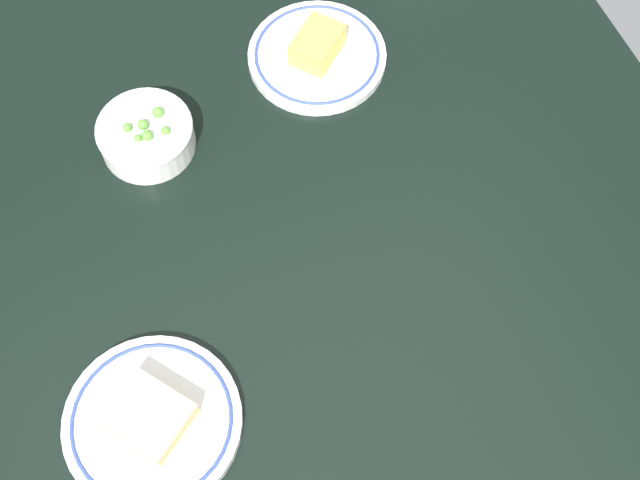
{
  "coord_description": "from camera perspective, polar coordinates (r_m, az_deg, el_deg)",
  "views": [
    {
      "loc": [
        47.35,
        -18.71,
        106.32
      ],
      "look_at": [
        0.0,
        0.0,
        6.0
      ],
      "focal_mm": 48.73,
      "sensor_mm": 36.0,
      "label": 1
    }
  ],
  "objects": [
    {
      "name": "plate_cheese",
      "position": [
        1.3,
        -0.19,
        12.12
      ],
      "size": [
        20.4,
        20.4,
        5.31
      ],
      "color": "white",
      "rests_on": "dining_table"
    },
    {
      "name": "dining_table",
      "position": [
        1.16,
        0.0,
        -0.89
      ],
      "size": [
        139.25,
        110.32,
        4.0
      ],
      "primitive_type": "cube",
      "color": "black",
      "rests_on": "ground"
    },
    {
      "name": "plate_sandwich",
      "position": [
        1.06,
        -10.98,
        -11.59
      ],
      "size": [
        21.35,
        21.35,
        4.7
      ],
      "color": "white",
      "rests_on": "dining_table"
    },
    {
      "name": "bowl_peas",
      "position": [
        1.22,
        -11.34,
        6.77
      ],
      "size": [
        13.34,
        13.34,
        5.87
      ],
      "color": "white",
      "rests_on": "dining_table"
    }
  ]
}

